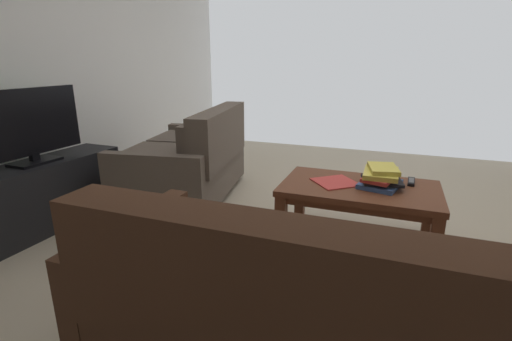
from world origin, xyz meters
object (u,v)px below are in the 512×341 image
book_stack (381,177)px  flat_tv (29,125)px  sofa_main (326,318)px  coffee_table (359,195)px  tv_stand (41,196)px  tv_remote (411,182)px  loose_magazine (335,182)px  loveseat_near (191,161)px

book_stack → flat_tv: bearing=14.1°
sofa_main → flat_tv: flat_tv is taller
coffee_table → tv_stand: size_ratio=0.79×
coffee_table → tv_remote: (-0.32, -0.18, 0.08)m
tv_remote → loose_magazine: tv_remote is taller
tv_stand → sofa_main: bearing=161.9°
tv_stand → book_stack: size_ratio=3.88×
book_stack → tv_remote: size_ratio=2.07×
coffee_table → loose_magazine: 0.18m
loveseat_near → coffee_table: (-1.52, 0.38, 0.01)m
tv_remote → loose_magazine: size_ratio=0.61×
flat_tv → sofa_main: bearing=161.9°
sofa_main → tv_stand: bearing=-18.1°
sofa_main → flat_tv: (2.28, -0.74, 0.43)m
tv_stand → loose_magazine: tv_stand is taller
flat_tv → tv_remote: (-2.58, -0.74, -0.35)m
coffee_table → flat_tv: size_ratio=1.26×
tv_stand → tv_remote: tv_stand is taller
book_stack → tv_remote: bearing=-143.8°
flat_tv → tv_remote: bearing=-164.0°
sofa_main → coffee_table: size_ratio=1.80×
coffee_table → book_stack: book_stack is taller
flat_tv → tv_stand: bearing=61.9°
coffee_table → tv_remote: bearing=-150.9°
sofa_main → book_stack: (-0.11, -1.34, 0.14)m
coffee_table → tv_stand: 2.33m
tv_stand → tv_remote: bearing=-163.9°
loveseat_near → loose_magazine: bearing=164.4°
loveseat_near → loose_magazine: 1.41m
tv_stand → book_stack: 2.47m
loveseat_near → tv_stand: (0.74, 0.95, -0.10)m
sofa_main → tv_remote: bearing=-101.6°
flat_tv → tv_remote: 2.71m
tv_stand → book_stack: (-2.39, -0.60, 0.24)m
coffee_table → book_stack: size_ratio=3.06×
tv_stand → loose_magazine: 2.18m
book_stack → loose_magazine: (0.29, 0.03, -0.06)m
loose_magazine → tv_stand: bearing=-115.0°
loveseat_near → tv_stand: loveseat_near is taller
coffee_table → book_stack: 0.19m
tv_stand → tv_remote: (-2.58, -0.74, 0.18)m
flat_tv → loveseat_near: bearing=-128.0°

